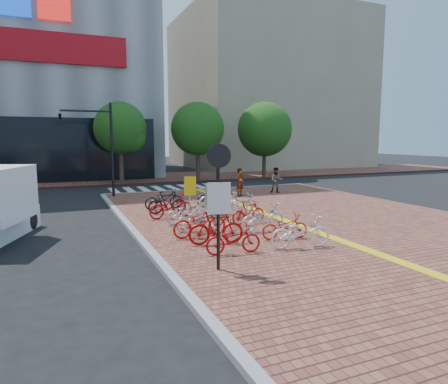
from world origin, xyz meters
name	(u,v)px	position (x,y,z in m)	size (l,w,h in m)	color
ground	(253,235)	(0.00, 0.00, 0.00)	(120.00, 120.00, 0.00)	black
sidewalk	(431,262)	(3.00, -5.00, 0.07)	(14.00, 34.00, 0.15)	brown
tactile_strip	(404,263)	(2.00, -5.00, 0.16)	(0.40, 34.00, 0.01)	yellow
kerb_west	(193,302)	(-4.00, -5.00, 0.08)	(0.25, 34.00, 0.15)	gray
kerb_north	(211,189)	(3.00, 12.00, 0.08)	(14.00, 0.25, 0.15)	gray
far_sidewalk	(140,179)	(0.00, 21.00, 0.07)	(70.00, 8.00, 0.15)	brown
building_beige	(265,93)	(18.00, 32.00, 9.00)	(20.00, 18.00, 18.00)	gray
crosswalk	(167,189)	(0.50, 14.00, 0.01)	(7.50, 4.00, 0.01)	silver
street_trees	(210,130)	(5.04, 17.45, 4.10)	(16.20, 4.60, 6.35)	#38281E
bike_0	(233,239)	(-1.87, -2.37, 0.59)	(0.58, 1.66, 0.87)	red
bike_1	(216,228)	(-1.94, -1.21, 0.68)	(0.50, 1.77, 1.07)	#A70C0B
bike_2	(200,222)	(-2.09, -0.09, 0.66)	(0.67, 1.92, 1.01)	red
bike_3	(196,218)	(-1.89, 0.87, 0.59)	(0.58, 1.67, 0.88)	#BDBCC1
bike_4	(186,212)	(-1.88, 2.14, 0.59)	(0.59, 1.69, 0.89)	#BAB9BE
bike_5	(171,206)	(-2.14, 3.42, 0.66)	(0.67, 1.93, 1.02)	#AD0C15
bike_6	(167,203)	(-2.04, 4.38, 0.66)	(0.48, 1.69, 1.01)	black
bike_7	(164,199)	(-1.89, 5.60, 0.64)	(0.64, 1.85, 0.97)	black
bike_8	(300,232)	(0.28, -2.60, 0.66)	(0.67, 1.93, 1.01)	white
bike_9	(285,227)	(0.42, -1.47, 0.57)	(0.56, 1.60, 0.84)	red
bike_10	(263,217)	(0.30, -0.16, 0.65)	(0.66, 1.90, 1.00)	silver
bike_11	(249,212)	(0.34, 1.07, 0.62)	(0.44, 1.55, 0.93)	#B7150D
bike_12	(238,206)	(0.40, 2.19, 0.67)	(0.69, 1.97, 1.03)	silver
bike_13	(227,203)	(0.38, 3.26, 0.66)	(0.48, 1.68, 1.01)	silver
bike_14	(216,199)	(0.35, 4.45, 0.67)	(0.49, 1.74, 1.05)	white
bike_15	(212,197)	(0.46, 5.39, 0.64)	(0.46, 1.62, 0.97)	black
pedestrian_a	(240,182)	(3.26, 8.00, 0.96)	(0.59, 0.39, 1.63)	gray
pedestrian_b	(276,180)	(5.92, 8.46, 0.92)	(0.75, 0.59, 1.55)	#4F5164
utility_box	(213,199)	(-0.16, 3.57, 0.80)	(0.59, 0.43, 1.30)	#AFAFB4
yellow_sign	(190,190)	(-1.49, 2.82, 1.38)	(0.48, 0.16, 1.78)	#B7B7BC
notice_sign	(219,192)	(-2.80, -3.53, 2.18)	(0.59, 0.19, 3.22)	black
traffic_light_pole	(89,132)	(-4.72, 10.78, 3.80)	(2.84, 1.10, 5.29)	black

